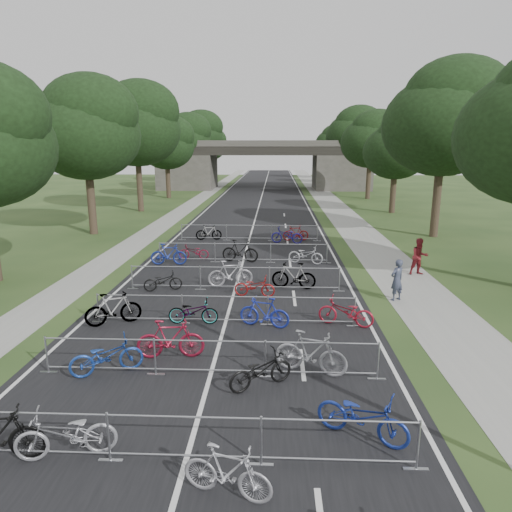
{
  "coord_description": "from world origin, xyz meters",
  "views": [
    {
      "loc": [
        1.77,
        -4.3,
        6.23
      ],
      "look_at": [
        0.86,
        16.97,
        1.1
      ],
      "focal_mm": 32.0,
      "sensor_mm": 36.0,
      "label": 1
    }
  ],
  "objects": [
    {
      "name": "bike_18",
      "position": [
        0.92,
        14.14,
        0.45
      ],
      "size": [
        1.77,
        0.75,
        0.91
      ],
      "primitive_type": "imported",
      "rotation": [
        0.0,
        0.0,
        1.48
      ],
      "color": "maroon",
      "rests_on": "ground"
    },
    {
      "name": "barrier_row_4",
      "position": [
        0.0,
        15.0,
        0.55
      ],
      "size": [
        9.7,
        0.08,
        1.1
      ],
      "color": "#9B9EA3",
      "rests_on": "ground"
    },
    {
      "name": "bike_27",
      "position": [
        3.16,
        26.08,
        0.53
      ],
      "size": [
        1.81,
        0.74,
        1.06
      ],
      "primitive_type": "imported",
      "rotation": [
        0.0,
        0.0,
        4.86
      ],
      "color": "maroon",
      "rests_on": "ground"
    },
    {
      "name": "bike_25",
      "position": [
        -2.75,
        26.07,
        0.53
      ],
      "size": [
        1.81,
        0.73,
        1.05
      ],
      "primitive_type": "imported",
      "rotation": [
        0.0,
        0.0,
        1.7
      ],
      "color": "#9B9EA3",
      "rests_on": "ground"
    },
    {
      "name": "bike_5",
      "position": [
        -2.44,
        3.66,
        0.53
      ],
      "size": [
        2.13,
        1.17,
        1.06
      ],
      "primitive_type": "imported",
      "rotation": [
        0.0,
        0.0,
        4.96
      ],
      "color": "#9D9EA5",
      "rests_on": "ground"
    },
    {
      "name": "bike_20",
      "position": [
        -3.94,
        19.27,
        0.58
      ],
      "size": [
        1.96,
        0.62,
        1.17
      ],
      "primitive_type": "imported",
      "rotation": [
        0.0,
        0.0,
        1.61
      ],
      "color": "navy",
      "rests_on": "ground"
    },
    {
      "name": "sidewalk_left",
      "position": [
        -7.5,
        50.0,
        0.01
      ],
      "size": [
        2.0,
        140.0,
        0.01
      ],
      "primitive_type": "cube",
      "color": "gray",
      "rests_on": "ground"
    },
    {
      "name": "tree_left_1",
      "position": [
        -11.39,
        27.93,
        7.3
      ],
      "size": [
        7.56,
        7.56,
        11.53
      ],
      "color": "#33261C",
      "rests_on": "ground"
    },
    {
      "name": "bike_13",
      "position": [
        -1.14,
        10.99,
        0.47
      ],
      "size": [
        1.8,
        0.64,
        0.94
      ],
      "primitive_type": "imported",
      "rotation": [
        0.0,
        0.0,
        1.58
      ],
      "color": "#9B9EA3",
      "rests_on": "ground"
    },
    {
      "name": "pedestrian_a",
      "position": [
        6.8,
        13.92,
        0.87
      ],
      "size": [
        0.76,
        0.69,
        1.75
      ],
      "primitive_type": "imported",
      "rotation": [
        0.0,
        0.0,
        3.69
      ],
      "color": "#353A4F",
      "rests_on": "ground"
    },
    {
      "name": "pedestrian_b",
      "position": [
        8.91,
        17.91,
        0.92
      ],
      "size": [
        1.0,
        0.84,
        1.83
      ],
      "primitive_type": "imported",
      "rotation": [
        0.0,
        0.0,
        0.18
      ],
      "color": "maroon",
      "rests_on": "ground"
    },
    {
      "name": "bike_8",
      "position": [
        -2.91,
        7.22,
        0.53
      ],
      "size": [
        2.11,
        1.49,
        1.05
      ],
      "primitive_type": "imported",
      "rotation": [
        0.0,
        0.0,
        2.01
      ],
      "color": "navy",
      "rests_on": "ground"
    },
    {
      "name": "tree_right_2",
      "position": [
        13.11,
        39.93,
        5.95
      ],
      "size": [
        6.16,
        6.16,
        9.39
      ],
      "color": "#33261C",
      "rests_on": "ground"
    },
    {
      "name": "bike_17",
      "position": [
        -0.24,
        15.49,
        0.61
      ],
      "size": [
        2.11,
        0.94,
        1.23
      ],
      "primitive_type": "imported",
      "rotation": [
        0.0,
        0.0,
        1.76
      ],
      "color": "#9A99A0",
      "rests_on": "ground"
    },
    {
      "name": "bike_12",
      "position": [
        -3.97,
        10.8,
        0.59
      ],
      "size": [
        2.02,
        1.36,
        1.19
      ],
      "primitive_type": "imported",
      "rotation": [
        0.0,
        0.0,
        2.02
      ],
      "color": "#9B9EA3",
      "rests_on": "ground"
    },
    {
      "name": "bike_23",
      "position": [
        3.44,
        19.86,
        0.5
      ],
      "size": [
        2.02,
        1.17,
        1.0
      ],
      "primitive_type": "imported",
      "rotation": [
        0.0,
        0.0,
        1.29
      ],
      "color": "#B7B8C0",
      "rests_on": "ground"
    },
    {
      "name": "tree_right_4",
      "position": [
        13.11,
        63.93,
        7.9
      ],
      "size": [
        8.18,
        8.18,
        12.47
      ],
      "color": "#33261C",
      "rests_on": "ground"
    },
    {
      "name": "barrier_row_3",
      "position": [
        0.0,
        11.0,
        0.55
      ],
      "size": [
        9.7,
        0.08,
        1.1
      ],
      "color": "#9B9EA3",
      "rests_on": "ground"
    },
    {
      "name": "bike_26",
      "position": [
        2.54,
        25.15,
        0.55
      ],
      "size": [
        2.18,
        1.13,
        1.09
      ],
      "primitive_type": "imported",
      "rotation": [
        0.0,
        0.0,
        4.51
      ],
      "color": "#221B96",
      "rests_on": "ground"
    },
    {
      "name": "tree_left_3",
      "position": [
        -11.39,
        51.93,
        6.49
      ],
      "size": [
        6.72,
        6.72,
        10.25
      ],
      "color": "#33261C",
      "rests_on": "ground"
    },
    {
      "name": "bike_11",
      "position": [
        2.8,
        7.46,
        0.62
      ],
      "size": [
        2.15,
        1.21,
        1.25
      ],
      "primitive_type": "imported",
      "rotation": [
        0.0,
        0.0,
        1.25
      ],
      "color": "#A7A8AE",
      "rests_on": "ground"
    },
    {
      "name": "tree_left_2",
      "position": [
        -11.39,
        39.93,
        8.12
      ],
      "size": [
        8.4,
        8.4,
        12.81
      ],
      "color": "#33261C",
      "rests_on": "ground"
    },
    {
      "name": "bike_10",
      "position": [
        1.42,
        6.64,
        0.49
      ],
      "size": [
        1.92,
        1.51,
        0.97
      ],
      "primitive_type": "imported",
      "rotation": [
        0.0,
        0.0,
        2.12
      ],
      "color": "black",
      "rests_on": "ground"
    },
    {
      "name": "barrier_row_1",
      "position": [
        0.0,
        3.6,
        0.55
      ],
      "size": [
        9.7,
        0.08,
        1.1
      ],
      "color": "#9B9EA3",
      "rests_on": "ground"
    },
    {
      "name": "bike_22",
      "position": [
        -0.15,
        20.11,
        0.61
      ],
      "size": [
        2.11,
        0.93,
        1.23
      ],
      "primitive_type": "imported",
      "rotation": [
        0.0,
        0.0,
        1.39
      ],
      "color": "black",
      "rests_on": "ground"
    },
    {
      "name": "bike_19",
      "position": [
        2.62,
        15.35,
        0.6
      ],
      "size": [
        2.05,
        0.87,
        1.19
      ],
      "primitive_type": "imported",
      "rotation": [
        0.0,
        0.0,
        4.55
      ],
      "color": "#9B9EA3",
      "rests_on": "ground"
    },
    {
      "name": "bike_16",
      "position": [
        -3.16,
        14.79,
        0.44
      ],
      "size": [
        1.78,
        1.04,
        0.88
      ],
      "primitive_type": "imported",
      "rotation": [
        0.0,
        0.0,
        1.86
      ],
      "color": "black",
      "rests_on": "ground"
    },
    {
      "name": "tree_right_1",
      "position": [
        13.11,
        27.93,
        7.9
      ],
      "size": [
        8.18,
        8.18,
        12.47
      ],
      "color": "#33261C",
      "rests_on": "ground"
    },
    {
      "name": "bike_15",
      "position": [
        4.3,
        11.03,
        0.51
      ],
      "size": [
        2.08,
        1.25,
        1.03
      ],
      "primitive_type": "imported",
      "rotation": [
        0.0,
        0.0,
        4.4
      ],
      "color": "maroon",
      "rests_on": "ground"
    },
    {
      "name": "sidewalk_right",
      "position": [
        8.0,
        50.0,
        0.01
      ],
      "size": [
        3.0,
        140.0,
        0.01
      ],
      "primitive_type": "cube",
      "color": "gray",
      "rests_on": "ground"
    },
    {
      "name": "barrier_row_2",
      "position": [
        0.0,
        7.2,
        0.55
      ],
      "size": [
        9.7,
        0.08,
        1.1
      ],
      "color": "#9B9EA3",
      "rests_on": "ground"
    },
    {
      "name": "lane_markings",
      "position": [
        0.0,
        50.0,
        0.0
      ],
      "size": [
        0.12,
        140.0,
        0.0
      ],
      "primitive_type": "cube",
      "color": "silver",
      "rests_on": "ground"
    },
    {
      "name": "tree_right_5",
      "position": [
        13.11,
        75.93,
        5.95
      ],
      "size": [
        6.16,
        6.16,
        9.39
      ],
      "color": "#33261C",
      "rests_on": "ground"
    },
    {
      "name": "barrier_row_6",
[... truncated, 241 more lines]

